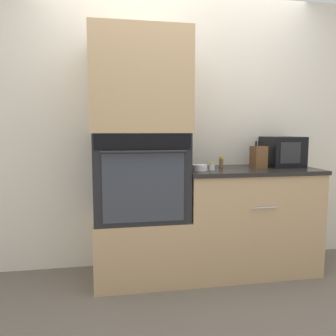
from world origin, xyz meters
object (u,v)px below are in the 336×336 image
Objects in this scene: knife_block at (258,157)px; bowl at (200,168)px; wall_oven at (140,175)px; condiment_jar_near at (212,166)px; condiment_jar_mid at (221,162)px; microwave at (282,151)px.

bowl is at bearing -169.35° from knife_block.
wall_oven reaches higher than condiment_jar_near.
knife_block reaches higher than condiment_jar_mid.
microwave is at bearing 4.49° from wall_oven.
wall_oven reaches higher than condiment_jar_mid.
microwave reaches higher than bowl.
condiment_jar_mid is (0.15, 0.20, 0.02)m from condiment_jar_near.
knife_block is (1.07, 0.03, 0.14)m from wall_oven.
condiment_jar_mid reaches higher than condiment_jar_near.
knife_block is at bearing -164.75° from microwave.
condiment_jar_mid is (0.25, 0.19, 0.02)m from bowl.
condiment_jar_mid is (-0.59, 0.01, -0.09)m from microwave.
microwave is 2.88× the size of bowl.
knife_block is (-0.27, -0.07, -0.04)m from microwave.
bowl is (-0.84, -0.18, -0.11)m from microwave.
condiment_jar_mid is at bearing 166.38° from knife_block.
knife_block is 0.49m from condiment_jar_near.
wall_oven is 0.51m from bowl.
wall_oven reaches higher than bowl.
knife_block is 1.91× the size of bowl.
microwave is 0.28m from knife_block.
knife_block is at bearing -13.62° from condiment_jar_mid.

